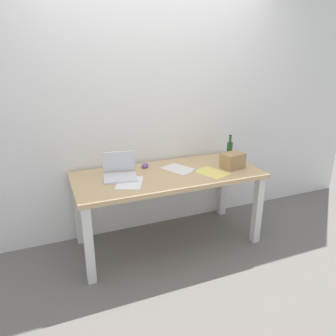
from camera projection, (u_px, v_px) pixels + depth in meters
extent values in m
plane|color=slate|center=(168.00, 241.00, 3.19)|extent=(8.00, 8.00, 0.00)
cube|color=white|center=(151.00, 104.00, 3.13)|extent=(5.20, 0.08, 2.60)
cube|color=tan|center=(168.00, 175.00, 2.95)|extent=(1.73, 0.76, 0.04)
cube|color=silver|center=(89.00, 245.00, 2.51)|extent=(0.07, 0.07, 0.69)
cube|color=silver|center=(257.00, 210.00, 3.08)|extent=(0.07, 0.07, 0.69)
cube|color=silver|center=(78.00, 211.00, 3.07)|extent=(0.07, 0.07, 0.69)
cube|color=silver|center=(223.00, 186.00, 3.64)|extent=(0.07, 0.07, 0.69)
cube|color=silver|center=(120.00, 178.00, 2.80)|extent=(0.32, 0.27, 0.02)
cube|color=white|center=(119.00, 162.00, 2.88)|extent=(0.29, 0.10, 0.20)
cylinder|color=#1E5123|center=(229.00, 151.00, 3.30)|extent=(0.06, 0.06, 0.18)
cylinder|color=#1E5123|center=(230.00, 139.00, 3.26)|extent=(0.02, 0.02, 0.07)
cylinder|color=black|center=(231.00, 135.00, 3.24)|extent=(0.03, 0.03, 0.01)
ellipsoid|color=#724799|center=(145.00, 166.00, 3.09)|extent=(0.10, 0.12, 0.03)
cube|color=tan|center=(233.00, 161.00, 3.05)|extent=(0.23, 0.19, 0.15)
cube|color=#F4E06B|center=(212.00, 172.00, 2.95)|extent=(0.30, 0.35, 0.00)
cube|color=white|center=(178.00, 169.00, 3.05)|extent=(0.31, 0.36, 0.00)
cube|color=white|center=(130.00, 183.00, 2.72)|extent=(0.31, 0.35, 0.00)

